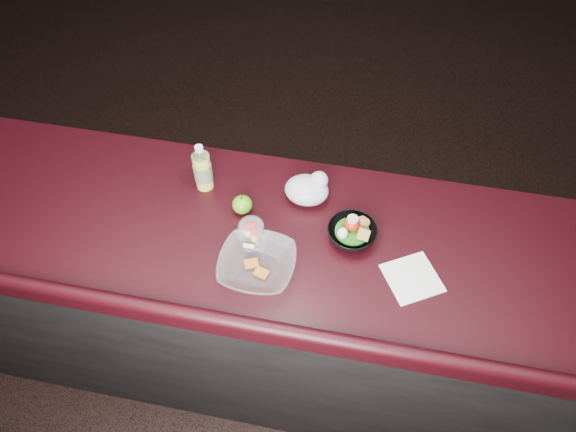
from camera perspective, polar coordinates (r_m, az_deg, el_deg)
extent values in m
plane|color=black|center=(2.69, -3.92, -19.81)|extent=(8.00, 8.00, 0.00)
cube|color=black|center=(2.35, -2.83, -9.20)|extent=(4.00, 0.65, 0.98)
cube|color=black|center=(1.92, -3.42, -1.83)|extent=(4.06, 0.71, 0.04)
cylinder|color=yellow|center=(1.99, -8.64, 4.51)|extent=(0.06, 0.06, 0.15)
cylinder|color=white|center=(1.99, -8.64, 4.51)|extent=(0.06, 0.06, 0.15)
cone|color=white|center=(1.93, -8.95, 6.30)|extent=(0.06, 0.06, 0.03)
cylinder|color=white|center=(1.91, -9.04, 6.77)|extent=(0.03, 0.03, 0.02)
cylinder|color=#072D99|center=(1.99, -8.64, 4.51)|extent=(0.07, 0.07, 0.07)
ellipsoid|color=white|center=(1.80, -3.78, -1.02)|extent=(0.08, 0.08, 0.05)
ellipsoid|color=#468A0F|center=(1.94, -4.67, 1.16)|extent=(0.07, 0.07, 0.06)
cylinder|color=black|center=(1.91, -4.74, 1.83)|extent=(0.01, 0.01, 0.01)
ellipsoid|color=silver|center=(1.95, 1.91, 2.66)|extent=(0.15, 0.13, 0.09)
sphere|color=silver|center=(1.94, 3.16, 3.64)|extent=(0.06, 0.06, 0.06)
imported|color=black|center=(1.87, 6.51, -1.77)|extent=(0.18, 0.18, 0.05)
cylinder|color=#0F470C|center=(1.87, 6.54, -1.57)|extent=(0.11, 0.11, 0.01)
ellipsoid|color=red|center=(1.85, 6.53, -0.78)|extent=(0.05, 0.05, 0.05)
cylinder|color=beige|center=(1.83, 6.59, -0.33)|extent=(0.04, 0.04, 0.01)
ellipsoid|color=white|center=(1.84, 5.57, -1.74)|extent=(0.04, 0.04, 0.04)
imported|color=silver|center=(1.79, -3.16, -4.98)|extent=(0.25, 0.25, 0.06)
cube|color=#990F0C|center=(1.81, -3.75, -4.85)|extent=(0.06, 0.05, 0.01)
cube|color=#990F0C|center=(1.79, -2.73, -5.80)|extent=(0.05, 0.04, 0.01)
cube|color=white|center=(1.84, 12.51, -6.17)|extent=(0.22, 0.22, 0.00)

